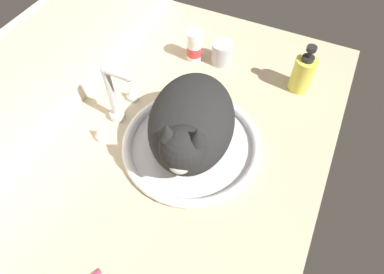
# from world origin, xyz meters

# --- Properties ---
(countertop) EXTENTS (1.18, 0.70, 0.03)m
(countertop) POSITION_xyz_m (0.00, 0.00, 0.01)
(countertop) COLOR #CCB793
(countertop) RESTS_ON ground
(backsplash_wall) EXTENTS (1.18, 0.02, 0.34)m
(backsplash_wall) POSITION_xyz_m (0.00, 0.36, 0.17)
(backsplash_wall) COLOR beige
(backsplash_wall) RESTS_ON ground
(sink_basin) EXTENTS (0.36, 0.36, 0.03)m
(sink_basin) POSITION_xyz_m (0.00, -0.01, 0.04)
(sink_basin) COLOR white
(sink_basin) RESTS_ON countertop
(faucet) EXTENTS (0.19, 0.10, 0.19)m
(faucet) POSITION_xyz_m (0.00, 0.22, 0.10)
(faucet) COLOR silver
(faucet) RESTS_ON countertop
(cat) EXTENTS (0.37, 0.27, 0.20)m
(cat) POSITION_xyz_m (-0.02, -0.01, 0.14)
(cat) COLOR black
(cat) RESTS_ON sink_basin
(pill_bottle) EXTENTS (0.05, 0.05, 0.10)m
(pill_bottle) POSITION_xyz_m (0.32, 0.13, 0.08)
(pill_bottle) COLOR white
(pill_bottle) RESTS_ON countertop
(soap_pump_bottle) EXTENTS (0.06, 0.06, 0.15)m
(soap_pump_bottle) POSITION_xyz_m (0.33, -0.20, 0.09)
(soap_pump_bottle) COLOR #E5DB4C
(soap_pump_bottle) RESTS_ON countertop
(metal_jar) EXTENTS (0.07, 0.07, 0.07)m
(metal_jar) POSITION_xyz_m (0.34, 0.05, 0.07)
(metal_jar) COLOR #B2B5BA
(metal_jar) RESTS_ON countertop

